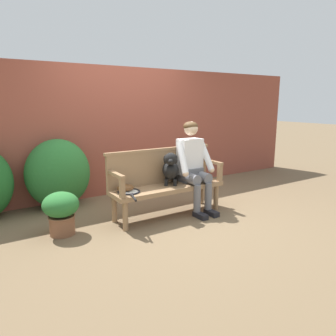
{
  "coord_description": "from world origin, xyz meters",
  "views": [
    {
      "loc": [
        -2.27,
        -3.56,
        1.57
      ],
      "look_at": [
        0.0,
        0.0,
        0.69
      ],
      "focal_mm": 33.6,
      "sensor_mm": 36.0,
      "label": 1
    }
  ],
  "objects": [
    {
      "name": "ground_plane",
      "position": [
        0.0,
        0.0,
        0.0
      ],
      "size": [
        40.0,
        40.0,
        0.0
      ],
      "primitive_type": "plane",
      "color": "brown"
    },
    {
      "name": "brick_garden_fence",
      "position": [
        0.0,
        1.57,
        1.08
      ],
      "size": [
        8.0,
        0.3,
        2.16
      ],
      "primitive_type": "cube",
      "color": "brown",
      "rests_on": "ground"
    },
    {
      "name": "hedge_bush_mid_left",
      "position": [
        -1.19,
        1.2,
        0.52
      ],
      "size": [
        0.95,
        0.68,
        1.04
      ],
      "primitive_type": "ellipsoid",
      "color": "#286B2D",
      "rests_on": "ground"
    },
    {
      "name": "garden_bench",
      "position": [
        0.0,
        0.0,
        0.37
      ],
      "size": [
        1.63,
        0.46,
        0.44
      ],
      "color": "#93704C",
      "rests_on": "ground"
    },
    {
      "name": "bench_backrest",
      "position": [
        0.0,
        0.2,
        0.69
      ],
      "size": [
        1.67,
        0.06,
        0.5
      ],
      "color": "#93704C",
      "rests_on": "garden_bench"
    },
    {
      "name": "bench_armrest_left_end",
      "position": [
        -0.78,
        -0.08,
        0.63
      ],
      "size": [
        0.06,
        0.46,
        0.28
      ],
      "color": "#93704C",
      "rests_on": "garden_bench"
    },
    {
      "name": "bench_armrest_right_end",
      "position": [
        0.78,
        -0.08,
        0.63
      ],
      "size": [
        0.06,
        0.46,
        0.28
      ],
      "color": "#93704C",
      "rests_on": "garden_bench"
    },
    {
      "name": "person_seated",
      "position": [
        0.42,
        -0.01,
        0.71
      ],
      "size": [
        0.56,
        0.63,
        1.31
      ],
      "color": "black",
      "rests_on": "ground"
    },
    {
      "name": "dog_on_bench",
      "position": [
        0.06,
        0.03,
        0.67
      ],
      "size": [
        0.37,
        0.45,
        0.47
      ],
      "color": "black",
      "rests_on": "garden_bench"
    },
    {
      "name": "tennis_racket",
      "position": [
        -0.61,
        -0.04,
        0.44
      ],
      "size": [
        0.35,
        0.58,
        0.03
      ],
      "color": "black",
      "rests_on": "garden_bench"
    },
    {
      "name": "baseball_glove",
      "position": [
        -0.62,
        0.06,
        0.48
      ],
      "size": [
        0.25,
        0.22,
        0.09
      ],
      "primitive_type": "ellipsoid",
      "rotation": [
        0.0,
        0.0,
        -0.23
      ],
      "color": "brown",
      "rests_on": "garden_bench"
    },
    {
      "name": "potted_plant",
      "position": [
        -1.43,
        0.14,
        0.3
      ],
      "size": [
        0.43,
        0.43,
        0.53
      ],
      "color": "brown",
      "rests_on": "ground"
    }
  ]
}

